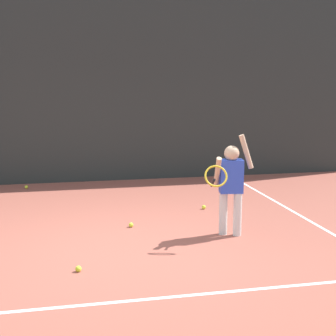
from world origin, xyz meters
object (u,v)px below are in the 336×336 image
tennis_player (231,182)px  tennis_ball_1 (26,187)px  tennis_ball_6 (204,207)px  tennis_ball_0 (131,225)px  tennis_ball_2 (78,269)px

tennis_player → tennis_ball_1: (-2.93, 3.49, -0.69)m
tennis_ball_1 → tennis_ball_6: size_ratio=1.00×
tennis_ball_0 → tennis_ball_1: bearing=120.3°
tennis_ball_2 → tennis_ball_6: (2.03, 2.20, 0.00)m
tennis_player → tennis_ball_1: bearing=138.1°
tennis_player → tennis_ball_6: bearing=96.7°
tennis_ball_0 → tennis_ball_6: same height
tennis_player → tennis_ball_0: tennis_player is taller
tennis_ball_0 → tennis_ball_6: (1.28, 0.73, 0.00)m
tennis_ball_0 → tennis_ball_2: size_ratio=1.00×
tennis_ball_1 → tennis_ball_6: same height
tennis_ball_0 → tennis_player: bearing=-26.4°
tennis_ball_1 → tennis_ball_6: 3.66m
tennis_ball_0 → tennis_ball_2: (-0.75, -1.47, 0.00)m
tennis_player → tennis_ball_6: 1.52m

